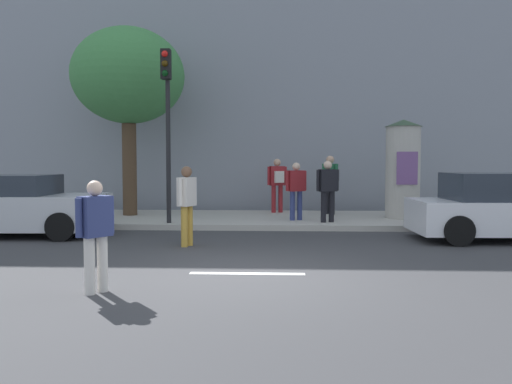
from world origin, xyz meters
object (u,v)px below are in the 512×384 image
(poster_column, at_px, (403,168))
(pedestrian_in_light_jacket, at_px, (328,186))
(pedestrian_near_pole, at_px, (187,200))
(pedestrian_with_bag, at_px, (277,180))
(pedestrian_in_red_top, at_px, (296,186))
(parked_car_blue, at_px, (6,206))
(pedestrian_with_backpack, at_px, (330,179))
(street_tree, at_px, (128,77))
(pedestrian_tallest, at_px, (95,229))
(traffic_light, at_px, (167,108))

(poster_column, distance_m, pedestrian_in_light_jacket, 2.54)
(poster_column, bearing_deg, pedestrian_near_pole, -141.77)
(pedestrian_near_pole, height_order, pedestrian_in_light_jacket, pedestrian_in_light_jacket)
(pedestrian_with_bag, height_order, pedestrian_in_red_top, pedestrian_with_bag)
(parked_car_blue, bearing_deg, pedestrian_with_backpack, 26.31)
(pedestrian_with_bag, bearing_deg, street_tree, -167.51)
(pedestrian_with_backpack, distance_m, parked_car_blue, 8.92)
(pedestrian_in_light_jacket, bearing_deg, poster_column, 27.24)
(poster_column, height_order, pedestrian_tallest, poster_column)
(poster_column, height_order, parked_car_blue, poster_column)
(street_tree, height_order, parked_car_blue, street_tree)
(street_tree, relative_size, parked_car_blue, 1.23)
(traffic_light, bearing_deg, pedestrian_in_light_jacket, 6.24)
(pedestrian_near_pole, relative_size, pedestrian_in_red_top, 1.05)
(pedestrian_tallest, height_order, pedestrian_in_red_top, pedestrian_in_red_top)
(pedestrian_tallest, bearing_deg, pedestrian_in_light_jacket, 62.08)
(traffic_light, distance_m, parked_car_blue, 4.50)
(street_tree, bearing_deg, poster_column, -3.27)
(pedestrian_with_backpack, bearing_deg, poster_column, -27.34)
(traffic_light, bearing_deg, parked_car_blue, -159.22)
(pedestrian_tallest, distance_m, pedestrian_in_light_jacket, 7.89)
(poster_column, relative_size, pedestrian_near_pole, 1.69)
(poster_column, relative_size, pedestrian_in_light_jacket, 1.72)
(poster_column, relative_size, pedestrian_in_red_top, 1.77)
(traffic_light, relative_size, parked_car_blue, 0.99)
(pedestrian_with_bag, bearing_deg, parked_car_blue, -145.48)
(traffic_light, xyz_separation_m, pedestrian_tallest, (0.46, -6.51, -2.27))
(poster_column, bearing_deg, pedestrian_in_light_jacket, -152.76)
(street_tree, bearing_deg, pedestrian_with_backpack, 5.18)
(pedestrian_in_red_top, xyz_separation_m, pedestrian_with_backpack, (1.11, 1.67, 0.13))
(street_tree, relative_size, pedestrian_near_pole, 3.36)
(pedestrian_in_light_jacket, bearing_deg, pedestrian_tallest, -117.92)
(traffic_light, xyz_separation_m, street_tree, (-1.60, 2.05, 1.12))
(street_tree, height_order, pedestrian_in_light_jacket, street_tree)
(traffic_light, distance_m, pedestrian_in_red_top, 4.01)
(street_tree, distance_m, pedestrian_in_red_top, 5.95)
(traffic_light, distance_m, pedestrian_tallest, 6.91)
(poster_column, distance_m, parked_car_blue, 10.38)
(street_tree, relative_size, pedestrian_with_backpack, 3.11)
(traffic_light, height_order, parked_car_blue, traffic_light)
(traffic_light, bearing_deg, pedestrian_with_backpack, 30.39)
(parked_car_blue, bearing_deg, pedestrian_with_bag, 34.52)
(street_tree, xyz_separation_m, pedestrian_with_bag, (4.41, 0.98, -3.08))
(pedestrian_near_pole, distance_m, pedestrian_with_bag, 5.98)
(traffic_light, height_order, pedestrian_with_backpack, traffic_light)
(pedestrian_tallest, distance_m, pedestrian_in_red_top, 7.98)
(pedestrian_with_bag, relative_size, parked_car_blue, 0.38)
(street_tree, xyz_separation_m, parked_car_blue, (-1.95, -3.40, -3.54))
(pedestrian_with_bag, bearing_deg, pedestrian_tallest, -103.88)
(pedestrian_in_light_jacket, bearing_deg, pedestrian_near_pole, -135.61)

